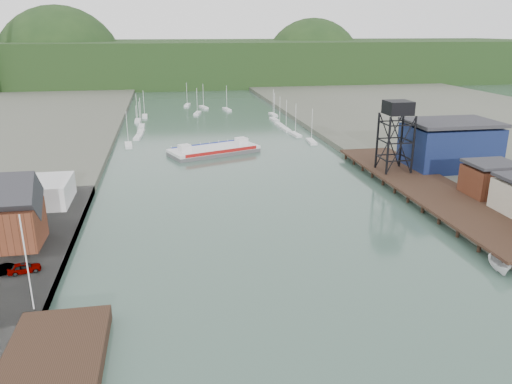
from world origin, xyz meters
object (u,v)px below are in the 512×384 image
object	(u,v)px
chain_ferry	(214,150)
motorboat	(499,266)
lift_tower	(398,112)
car_west_a	(24,268)

from	to	relation	value
chain_ferry	motorboat	xyz separation A→B (m)	(33.04, -79.13, 0.02)
lift_tower	motorboat	bearing A→B (deg)	-96.48
lift_tower	chain_ferry	world-z (taller)	lift_tower
lift_tower	motorboat	size ratio (longest dim) A/B	2.99
chain_ferry	motorboat	bearing A→B (deg)	-88.19
chain_ferry	lift_tower	bearing A→B (deg)	-61.08
motorboat	car_west_a	distance (m)	66.73
lift_tower	car_west_a	distance (m)	81.96
chain_ferry	motorboat	size ratio (longest dim) A/B	4.96
motorboat	lift_tower	bearing A→B (deg)	94.78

